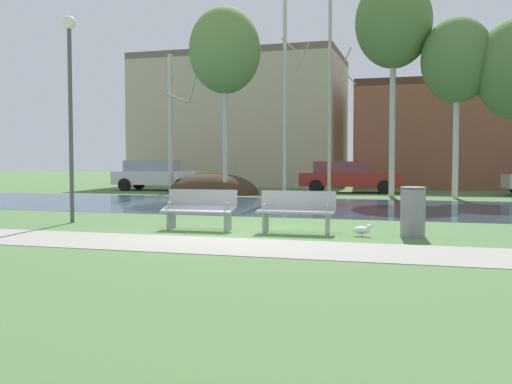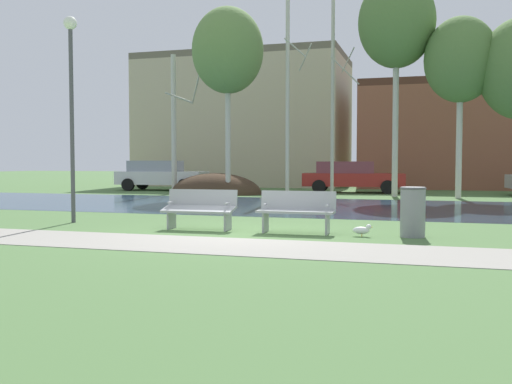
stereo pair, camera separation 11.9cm
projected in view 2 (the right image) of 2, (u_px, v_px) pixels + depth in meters
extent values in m
plane|color=#4C703D|center=(324.00, 202.00, 21.29)|extent=(120.00, 120.00, 0.00)
cube|color=gray|center=(210.00, 245.00, 10.13)|extent=(60.00, 2.00, 0.01)
cube|color=#284256|center=(312.00, 206.00, 19.05)|extent=(80.00, 8.12, 0.01)
ellipsoid|color=#423021|center=(216.00, 194.00, 26.34)|extent=(4.36, 2.69, 1.94)
cube|color=#9EA0A3|center=(198.00, 209.00, 12.41)|extent=(1.61, 0.52, 0.15)
cube|color=#9EA0A3|center=(203.00, 198.00, 12.66)|extent=(1.60, 0.12, 0.40)
cube|color=#9EA0A3|center=(172.00, 219.00, 12.65)|extent=(0.05, 0.43, 0.45)
cube|color=#9EA0A3|center=(228.00, 220.00, 12.30)|extent=(0.05, 0.43, 0.45)
cylinder|color=#9EA0A3|center=(171.00, 202.00, 12.59)|extent=(0.05, 0.28, 0.04)
cylinder|color=#9EA0A3|center=(227.00, 203.00, 12.24)|extent=(0.05, 0.28, 0.04)
cube|color=#9EA0A3|center=(296.00, 212.00, 11.78)|extent=(1.61, 0.52, 0.05)
cube|color=#9EA0A3|center=(298.00, 200.00, 12.04)|extent=(1.60, 0.12, 0.40)
cube|color=#9EA0A3|center=(266.00, 221.00, 12.03)|extent=(0.05, 0.43, 0.45)
cube|color=#9EA0A3|center=(328.00, 223.00, 11.68)|extent=(0.05, 0.43, 0.45)
cylinder|color=#9EA0A3|center=(265.00, 204.00, 11.97)|extent=(0.05, 0.28, 0.04)
cylinder|color=#9EA0A3|center=(327.00, 206.00, 11.62)|extent=(0.05, 0.28, 0.04)
cylinder|color=gray|center=(413.00, 212.00, 11.25)|extent=(0.48, 0.48, 0.99)
torus|color=#494A4C|center=(413.00, 189.00, 11.22)|extent=(0.51, 0.51, 0.04)
ellipsoid|color=white|center=(361.00, 230.00, 11.33)|extent=(0.33, 0.15, 0.15)
sphere|color=white|center=(369.00, 227.00, 11.28)|extent=(0.11, 0.11, 0.11)
cone|color=gold|center=(372.00, 227.00, 11.26)|extent=(0.06, 0.03, 0.03)
cylinder|color=gold|center=(362.00, 234.00, 11.30)|extent=(0.01, 0.01, 0.10)
cylinder|color=gold|center=(362.00, 234.00, 11.36)|extent=(0.01, 0.01, 0.10)
cylinder|color=#4C4C51|center=(72.00, 127.00, 13.82)|extent=(0.10, 0.10, 4.66)
sphere|color=white|center=(70.00, 23.00, 13.69)|extent=(0.32, 0.32, 0.32)
cylinder|color=beige|center=(174.00, 124.00, 26.68)|extent=(0.24, 0.24, 6.47)
cylinder|color=beige|center=(196.00, 88.00, 26.91)|extent=(1.07, 1.51, 1.30)
cylinder|color=beige|center=(178.00, 97.00, 26.03)|extent=(0.98, 0.96, 0.46)
cylinder|color=beige|center=(228.00, 103.00, 25.09)|extent=(0.24, 0.24, 8.16)
ellipsoid|color=#668947|center=(228.00, 50.00, 24.97)|extent=(3.14, 3.14, 3.77)
cylinder|color=beige|center=(288.00, 91.00, 24.59)|extent=(0.17, 0.17, 9.07)
cylinder|color=beige|center=(305.00, 57.00, 24.76)|extent=(0.83, 1.17, 0.98)
cylinder|color=beige|center=(295.00, 48.00, 23.93)|extent=(0.83, 0.81, 0.73)
cylinder|color=#BCB7A8|center=(333.00, 97.00, 25.04)|extent=(0.15, 0.15, 8.68)
cylinder|color=#BCB7A8|center=(348.00, 60.00, 25.17)|extent=(0.72, 1.01, 0.94)
cylinder|color=#BCB7A8|center=(345.00, 71.00, 24.18)|extent=(1.12, 1.09, 1.09)
cylinder|color=beige|center=(396.00, 85.00, 24.09)|extent=(0.25, 0.25, 9.43)
ellipsoid|color=#567A3D|center=(397.00, 22.00, 23.95)|extent=(3.20, 3.20, 3.84)
cylinder|color=beige|center=(460.00, 110.00, 23.05)|extent=(0.24, 0.24, 7.17)
ellipsoid|color=#567A3D|center=(461.00, 60.00, 22.94)|extent=(2.87, 2.87, 3.44)
cube|color=silver|center=(162.00, 178.00, 29.71)|extent=(4.70, 2.29, 0.67)
cube|color=#949AAC|center=(156.00, 166.00, 29.75)|extent=(2.69, 1.88, 0.56)
cylinder|color=black|center=(195.00, 184.00, 30.35)|extent=(0.66, 0.28, 0.64)
cylinder|color=black|center=(184.00, 185.00, 28.52)|extent=(0.66, 0.28, 0.64)
cylinder|color=black|center=(142.00, 183.00, 30.95)|extent=(0.66, 0.28, 0.64)
cylinder|color=black|center=(128.00, 185.00, 29.11)|extent=(0.66, 0.28, 0.64)
cube|color=maroon|center=(353.00, 180.00, 27.40)|extent=(4.92, 2.17, 0.62)
cube|color=brown|center=(346.00, 167.00, 27.44)|extent=(2.80, 1.77, 0.56)
cylinder|color=black|center=(387.00, 186.00, 27.95)|extent=(0.66, 0.28, 0.64)
cylinder|color=black|center=(388.00, 187.00, 26.25)|extent=(0.66, 0.28, 0.64)
cylinder|color=black|center=(322.00, 185.00, 28.57)|extent=(0.66, 0.28, 0.64)
cylinder|color=black|center=(319.00, 187.00, 26.88)|extent=(0.66, 0.28, 0.64)
cube|color=#BCAD8E|center=(246.00, 125.00, 36.59)|extent=(12.65, 7.24, 7.71)
cube|color=#675F4E|center=(245.00, 61.00, 36.37)|extent=(12.65, 7.24, 0.40)
cube|color=brown|center=(508.00, 139.00, 31.96)|extent=(16.07, 6.77, 5.58)
cube|color=#4E2C21|center=(510.00, 85.00, 31.80)|extent=(16.07, 6.77, 0.40)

